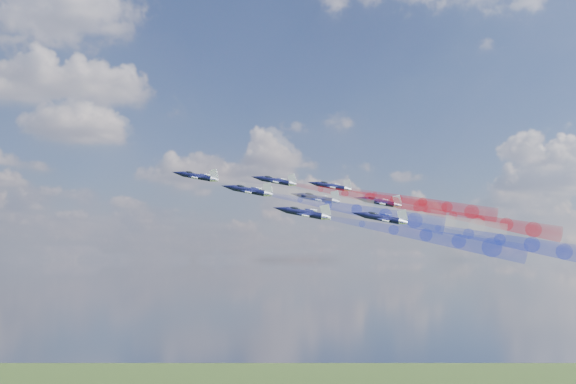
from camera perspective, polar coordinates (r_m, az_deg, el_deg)
name	(u,v)px	position (r m, az deg, el deg)	size (l,w,h in m)	color
jet_lead	(197,177)	(144.79, -7.35, 1.25)	(8.20, 10.26, 2.73)	black
trail_lead	(294,194)	(139.81, 0.47, -0.15)	(3.42, 31.64, 3.42)	silver
jet_inner_left	(249,191)	(131.80, -3.16, 0.11)	(8.20, 10.26, 2.73)	black
trail_inner_left	(356,210)	(128.49, 5.55, -1.47)	(3.42, 31.64, 3.42)	#1A2FE2
jet_inner_right	(276,181)	(150.56, -1.00, 0.90)	(8.20, 10.26, 2.73)	black
trail_inner_right	(370,198)	(147.75, 6.63, -0.46)	(3.42, 31.64, 3.42)	red
jet_outer_left	(305,213)	(118.62, 1.35, -1.73)	(8.20, 10.26, 2.73)	black
trail_outer_left	(426,236)	(117.17, 11.08, -3.48)	(3.42, 31.64, 3.42)	#1A2FE2
jet_center_third	(317,198)	(138.49, 2.38, -0.52)	(8.20, 10.26, 2.73)	black
trail_center_third	(421,217)	(137.07, 10.70, -2.00)	(3.42, 31.64, 3.42)	silver
jet_outer_right	(331,186)	(157.57, 3.52, 0.46)	(8.20, 10.26, 2.73)	black
trail_outer_right	(423,202)	(156.31, 10.83, -0.83)	(3.42, 31.64, 3.42)	red
jet_rear_left	(382,218)	(125.47, 7.60, -2.10)	(8.20, 10.26, 2.73)	black
trail_rear_left	(500,240)	(126.13, 16.75, -3.70)	(3.42, 31.64, 3.42)	#1A2FE2
jet_rear_right	(380,202)	(147.21, 7.42, -0.82)	(8.20, 10.26, 2.73)	black
trail_rear_right	(480,220)	(147.48, 15.22, -2.19)	(3.42, 31.64, 3.42)	red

